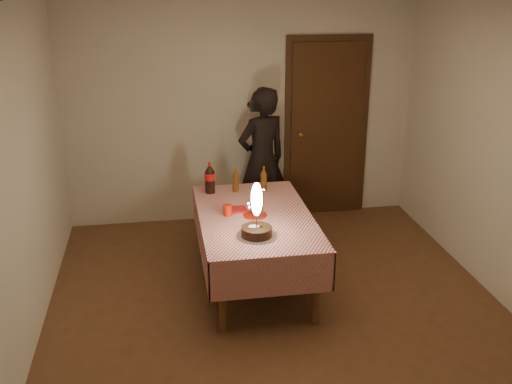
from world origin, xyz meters
TOP-DOWN VIEW (x-y plane):
  - ground at (0.00, 0.00)m, footprint 4.00×4.50m
  - room_shell at (0.03, 0.08)m, footprint 4.04×4.54m
  - dining_table at (-0.12, 0.58)m, footprint 1.02×1.72m
  - birthday_cake at (-0.18, 0.12)m, footprint 0.32×0.32m
  - red_plate at (-0.12, 0.57)m, footprint 0.22×0.22m
  - red_cup at (-0.37, 0.62)m, footprint 0.08×0.08m
  - clear_cup at (-0.09, 0.52)m, footprint 0.07×0.07m
  - napkin_stack at (-0.25, 0.72)m, footprint 0.15×0.15m
  - cola_bottle at (-0.47, 1.23)m, footprint 0.10×0.10m
  - amber_bottle_left at (-0.21, 1.22)m, footprint 0.06×0.06m
  - amber_bottle_right at (0.07, 1.20)m, footprint 0.06×0.06m
  - photographer at (0.17, 1.85)m, footprint 0.70×0.59m

SIDE VIEW (x-z plane):
  - ground at x=0.00m, z-range -0.01..0.01m
  - dining_table at x=-0.12m, z-range 0.26..0.96m
  - red_plate at x=-0.12m, z-range 0.71..0.71m
  - napkin_stack at x=-0.25m, z-range 0.71..0.73m
  - clear_cup at x=-0.09m, z-range 0.71..0.80m
  - red_cup at x=-0.37m, z-range 0.71..0.81m
  - photographer at x=0.17m, z-range 0.00..1.64m
  - amber_bottle_left at x=-0.21m, z-range 0.70..0.95m
  - amber_bottle_right at x=0.07m, z-range 0.70..0.95m
  - birthday_cake at x=-0.18m, z-range 0.59..1.07m
  - cola_bottle at x=-0.47m, z-range 0.70..1.02m
  - room_shell at x=0.03m, z-range 0.34..2.96m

